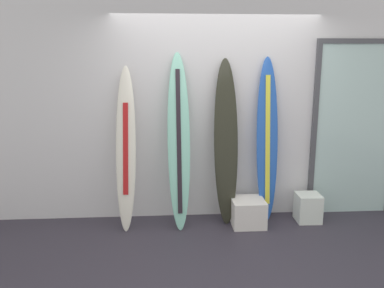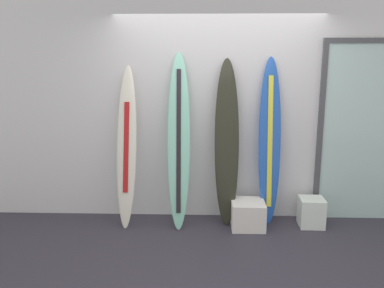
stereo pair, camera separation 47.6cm
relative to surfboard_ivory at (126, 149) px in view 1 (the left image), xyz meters
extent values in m
cube|color=#312C36|center=(1.09, -0.93, -0.98)|extent=(8.00, 8.00, 0.04)
cube|color=silver|center=(1.09, 0.37, 0.44)|extent=(7.20, 0.20, 2.80)
ellipsoid|color=silver|center=(0.00, 0.00, 0.00)|extent=(0.26, 0.48, 1.91)
cube|color=#B31819|center=(0.00, -0.03, 0.01)|extent=(0.07, 0.23, 1.05)
ellipsoid|color=#86D0B8|center=(0.62, 0.01, 0.08)|extent=(0.28, 0.50, 2.07)
cube|color=black|center=(0.62, -0.02, 0.08)|extent=(0.06, 0.37, 1.66)
cone|color=black|center=(0.62, -0.14, -0.77)|extent=(0.07, 0.09, 0.11)
ellipsoid|color=#292A1F|center=(1.19, 0.07, 0.04)|extent=(0.31, 0.34, 2.00)
cone|color=black|center=(1.19, 0.01, -0.78)|extent=(0.07, 0.08, 0.11)
ellipsoid|color=blue|center=(1.71, 0.12, 0.05)|extent=(0.28, 0.28, 2.02)
cube|color=yellow|center=(1.71, 0.09, 0.05)|extent=(0.07, 0.18, 1.57)
cone|color=black|center=(1.71, 0.07, -0.78)|extent=(0.07, 0.08, 0.11)
cube|color=white|center=(2.22, -0.02, -0.78)|extent=(0.30, 0.30, 0.35)
cube|color=white|center=(1.45, -0.09, -0.80)|extent=(0.40, 0.40, 0.32)
cube|color=silver|center=(2.86, 0.25, 0.13)|extent=(0.99, 0.02, 2.16)
cube|color=#47474C|center=(2.34, 0.25, 0.13)|extent=(0.06, 0.06, 2.16)
cube|color=#47474C|center=(2.86, 0.25, 1.24)|extent=(1.11, 0.06, 0.06)
camera|label=1|loc=(0.46, -4.63, 1.06)|focal=37.65mm
camera|label=2|loc=(0.93, -4.63, 1.06)|focal=37.65mm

